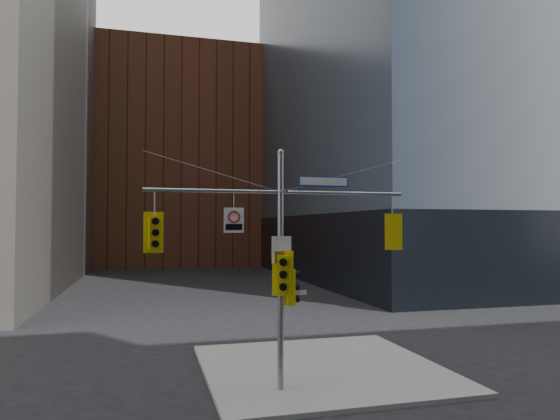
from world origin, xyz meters
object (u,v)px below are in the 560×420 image
traffic_light_pole_side (291,287)px  street_sign_blade (324,182)px  regulatory_sign_arm (234,219)px  traffic_light_east_arm (392,232)px  traffic_light_west_arm (154,232)px  traffic_light_pole_front (283,274)px  signal_assembly (281,245)px

traffic_light_pole_side → street_sign_blade: 3.37m
traffic_light_pole_side → regulatory_sign_arm: regulatory_sign_arm is taller
traffic_light_east_arm → regulatory_sign_arm: bearing=14.6°
traffic_light_west_arm → traffic_light_pole_side: 4.32m
street_sign_blade → traffic_light_pole_front: bearing=-169.8°
traffic_light_east_arm → street_sign_blade: size_ratio=0.70×
traffic_light_pole_side → street_sign_blade: street_sign_blade is taller
signal_assembly → street_sign_blade: signal_assembly is taller
traffic_light_east_arm → traffic_light_pole_front: traffic_light_east_arm is taller
traffic_light_east_arm → traffic_light_pole_side: size_ratio=1.05×
traffic_light_west_arm → street_sign_blade: bearing=-7.8°
traffic_light_pole_front → regulatory_sign_arm: regulatory_sign_arm is taller
regulatory_sign_arm → traffic_light_east_arm: bearing=-1.6°
traffic_light_east_arm → traffic_light_pole_side: traffic_light_east_arm is taller
signal_assembly → traffic_light_west_arm: bearing=179.8°
traffic_light_west_arm → regulatory_sign_arm: size_ratio=1.58×
signal_assembly → traffic_light_east_arm: bearing=0.0°
traffic_light_pole_front → traffic_light_east_arm: bearing=18.1°
traffic_light_west_arm → signal_assembly: bearing=-7.9°
traffic_light_pole_side → traffic_light_pole_front: bearing=125.0°
signal_assembly → street_sign_blade: 2.37m
signal_assembly → regulatory_sign_arm: signal_assembly is taller
signal_assembly → traffic_light_pole_side: (0.33, 0.01, -1.27)m
signal_assembly → traffic_light_east_arm: signal_assembly is taller
traffic_light_east_arm → street_sign_blade: bearing=14.4°
signal_assembly → traffic_light_pole_side: signal_assembly is taller
traffic_light_west_arm → regulatory_sign_arm: bearing=-8.5°
signal_assembly → traffic_light_pole_front: 0.88m
traffic_light_west_arm → traffic_light_pole_side: traffic_light_west_arm is taller
signal_assembly → traffic_light_pole_front: (0.00, -0.27, -0.84)m
traffic_light_pole_front → street_sign_blade: size_ratio=0.82×
signal_assembly → traffic_light_pole_front: signal_assembly is taller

